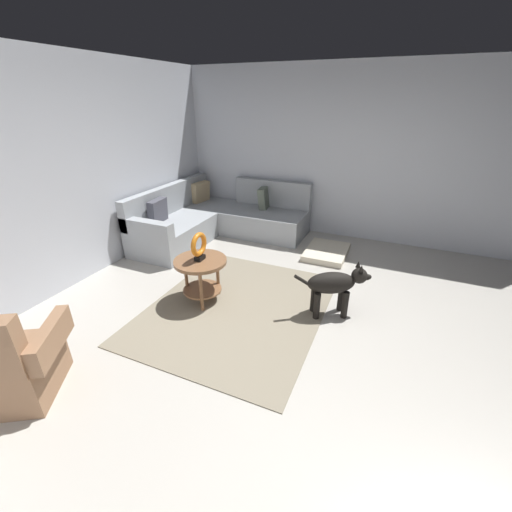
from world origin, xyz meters
name	(u,v)px	position (x,y,z in m)	size (l,w,h in m)	color
ground_plane	(291,334)	(0.00, 0.00, -0.05)	(6.00, 6.00, 0.10)	#B7B2A8
wall_back	(60,176)	(0.00, 2.94, 1.35)	(6.00, 0.12, 2.70)	silver
wall_right	(352,156)	(2.94, 0.00, 1.35)	(0.12, 6.00, 2.70)	silver
area_rug	(238,307)	(0.15, 0.70, 0.01)	(2.30, 1.90, 0.01)	gray
sectional_couch	(216,220)	(1.99, 2.01, 0.29)	(2.20, 2.25, 0.88)	#9EA3A8
armchair	(6,366)	(-1.69, 1.78, 0.32)	(0.93, 1.00, 0.88)	#936B4C
side_table	(201,269)	(0.13, 1.15, 0.42)	(0.60, 0.60, 0.54)	brown
torus_sculpture	(199,246)	(0.13, 1.15, 0.71)	(0.28, 0.08, 0.33)	black
dog_bed_mat	(327,252)	(1.98, 0.08, 0.04)	(0.80, 0.60, 0.09)	beige
dog	(335,285)	(0.46, -0.32, 0.38)	(0.46, 0.77, 0.63)	black
dog_toy_ball	(320,281)	(1.05, -0.04, 0.04)	(0.09, 0.09, 0.09)	red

